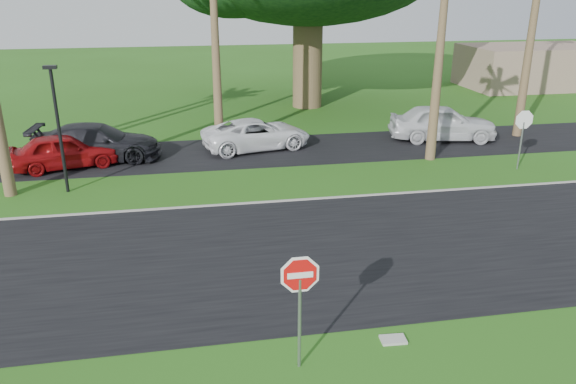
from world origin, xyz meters
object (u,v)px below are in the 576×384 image
at_px(stop_sign_far, 523,128).
at_px(car_dark, 97,143).
at_px(car_red, 64,151).
at_px(car_minivan, 257,134).
at_px(car_pickup, 443,123).
at_px(stop_sign_near, 300,290).

bearing_deg(stop_sign_far, car_dark, -14.30).
bearing_deg(car_red, car_minivan, -94.92).
height_order(car_red, car_minivan, car_red).
xyz_separation_m(car_red, car_pickup, (17.42, 1.37, 0.14)).
bearing_deg(car_red, car_dark, -66.77).
xyz_separation_m(stop_sign_near, car_dark, (-5.89, 15.43, -0.99)).
height_order(stop_sign_far, car_dark, stop_sign_far).
height_order(car_red, car_dark, car_dark).
bearing_deg(stop_sign_near, car_minivan, 85.81).
xyz_separation_m(car_minivan, car_pickup, (9.16, -0.08, 0.18)).
distance_m(stop_sign_far, car_pickup, 5.09).
distance_m(stop_sign_near, car_dark, 16.55).
xyz_separation_m(stop_sign_near, car_red, (-7.08, 14.50, -1.04)).
height_order(car_red, car_pickup, car_pickup).
distance_m(car_red, car_minivan, 8.38).
bearing_deg(car_minivan, stop_sign_far, -128.16).
bearing_deg(stop_sign_far, car_minivan, -25.62).
xyz_separation_m(stop_sign_far, car_dark, (-17.39, 4.43, -0.99)).
distance_m(stop_sign_near, stop_sign_far, 15.91).
height_order(stop_sign_near, stop_sign_far, same).
distance_m(stop_sign_near, car_red, 16.17).
bearing_deg(car_dark, stop_sign_near, -154.70).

